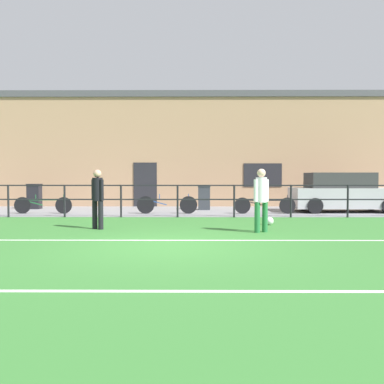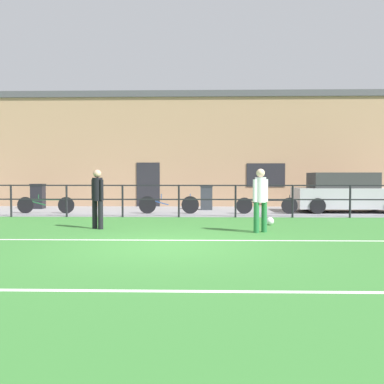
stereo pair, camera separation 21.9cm
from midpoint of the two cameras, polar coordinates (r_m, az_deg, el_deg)
name	(u,v)px [view 1 (the left image)]	position (r m, az deg, el deg)	size (l,w,h in m)	color
ground	(166,247)	(8.72, -4.37, -7.52)	(60.00, 44.00, 0.04)	#387A33
field_line_touchline	(168,240)	(9.44, -4.00, -6.64)	(36.00, 0.11, 0.00)	white
field_line_hash	(147,291)	(5.39, -7.47, -13.39)	(36.00, 0.11, 0.00)	white
pavement_strip	(180,211)	(17.14, -2.02, -2.64)	(48.00, 5.00, 0.02)	gray
perimeter_fence	(178,196)	(14.60, -2.43, -0.58)	(36.07, 0.07, 1.15)	black
clubhouse_facade	(183,150)	(20.82, -1.60, 5.76)	(28.00, 2.56, 5.48)	tan
player_goalkeeper	(98,195)	(11.63, -13.41, -0.46)	(0.38, 0.30, 1.63)	black
player_striker	(261,196)	(10.80, 8.94, -0.59)	(0.41, 0.29, 1.64)	#237038
soccer_ball_match	(270,221)	(12.54, 10.15, -3.95)	(0.23, 0.23, 0.23)	white
parked_car_red	(343,193)	(17.68, 19.74, -0.16)	(4.17, 1.84, 1.58)	#B7B7BC
bicycle_parked_0	(167,205)	(15.85, -3.88, -1.73)	(2.31, 0.04, 0.76)	black
bicycle_parked_1	(265,205)	(16.01, 9.60, -1.80)	(2.34, 0.04, 0.72)	black
bicycle_parked_2	(43,205)	(16.88, -20.20, -1.68)	(2.22, 0.04, 0.73)	black
trash_bin_0	(34,196)	(19.46, -21.19, -0.55)	(0.56, 0.48, 1.10)	black
trash_bin_1	(204,197)	(17.67, 1.32, -0.73)	(0.53, 0.45, 1.05)	#33383D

